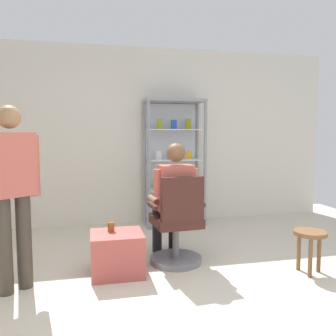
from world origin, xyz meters
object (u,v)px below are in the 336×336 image
object	(u,v)px
seated_shopkeeper	(173,196)
standing_customer	(12,187)
storage_crate	(117,253)
office_chair	(177,228)
display_cabinet_main	(173,162)
tea_glass	(111,227)
wooden_stool	(310,240)

from	to	relation	value
seated_shopkeeper	standing_customer	world-z (taller)	standing_customer
storage_crate	seated_shopkeeper	bearing A→B (deg)	23.99
seated_shopkeeper	office_chair	bearing A→B (deg)	-85.58
display_cabinet_main	tea_glass	xyz separation A→B (m)	(-1.06, -1.74, -0.50)
tea_glass	standing_customer	size ratio (longest dim) A/B	0.06
standing_customer	seated_shopkeeper	bearing A→B (deg)	16.51
standing_customer	wooden_stool	bearing A→B (deg)	-4.68
display_cabinet_main	wooden_stool	bearing A→B (deg)	-68.55
seated_shopkeeper	standing_customer	distance (m)	1.62
tea_glass	seated_shopkeeper	bearing A→B (deg)	17.67
seated_shopkeeper	wooden_stool	distance (m)	1.46
standing_customer	wooden_stool	world-z (taller)	standing_customer
storage_crate	tea_glass	bearing A→B (deg)	128.79
standing_customer	wooden_stool	distance (m)	2.85
seated_shopkeeper	storage_crate	distance (m)	0.86
office_chair	wooden_stool	xyz separation A→B (m)	(1.22, -0.52, -0.05)
office_chair	storage_crate	size ratio (longest dim) A/B	1.88
display_cabinet_main	tea_glass	bearing A→B (deg)	-121.33
tea_glass	wooden_stool	bearing A→B (deg)	-13.61
display_cabinet_main	standing_customer	distance (m)	2.75
standing_customer	wooden_stool	size ratio (longest dim) A/B	3.80
office_chair	standing_customer	size ratio (longest dim) A/B	0.59
display_cabinet_main	storage_crate	world-z (taller)	display_cabinet_main
office_chair	storage_crate	bearing A→B (deg)	-169.52
display_cabinet_main	storage_crate	size ratio (longest dim) A/B	3.72
wooden_stool	display_cabinet_main	bearing A→B (deg)	111.45
wooden_stool	seated_shopkeeper	bearing A→B (deg)	151.04
display_cabinet_main	tea_glass	world-z (taller)	display_cabinet_main
office_chair	standing_customer	bearing A→B (deg)	-169.28
wooden_stool	standing_customer	bearing A→B (deg)	175.32
seated_shopkeeper	storage_crate	world-z (taller)	seated_shopkeeper
display_cabinet_main	seated_shopkeeper	xyz separation A→B (m)	(-0.37, -1.52, -0.25)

